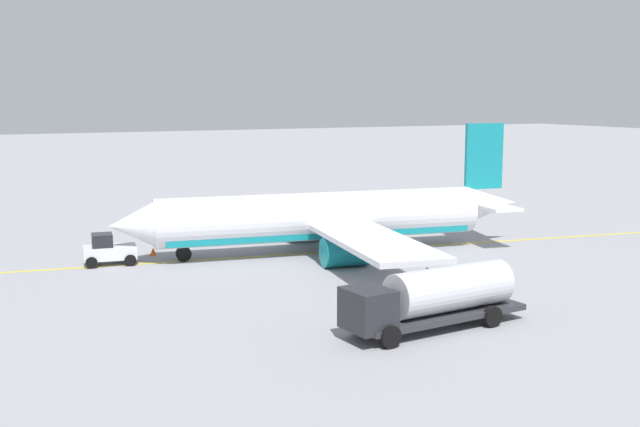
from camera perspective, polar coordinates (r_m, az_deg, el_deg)
name	(u,v)px	position (r m, az deg, el deg)	size (l,w,h in m)	color
ground_plane	(320,253)	(58.91, 0.00, -2.89)	(400.00, 400.00, 0.00)	#939399
airplane	(326,218)	(58.59, 0.48, -0.35)	(32.20, 31.52, 9.58)	white
fuel_tanker	(434,296)	(39.99, 8.31, -6.02)	(10.53, 3.56, 3.15)	#2D2D33
pushback_tug	(108,250)	(56.73, -15.22, -2.61)	(3.84, 2.74, 2.20)	silver
refueling_worker	(427,282)	(46.74, 7.82, -5.00)	(0.56, 0.42, 1.71)	navy
safety_cone_nose	(153,252)	(59.22, -12.10, -2.74)	(0.51, 0.51, 0.57)	#F2590F
taxi_line_marking	(320,253)	(58.91, 0.00, -2.88)	(86.72, 0.30, 0.01)	yellow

